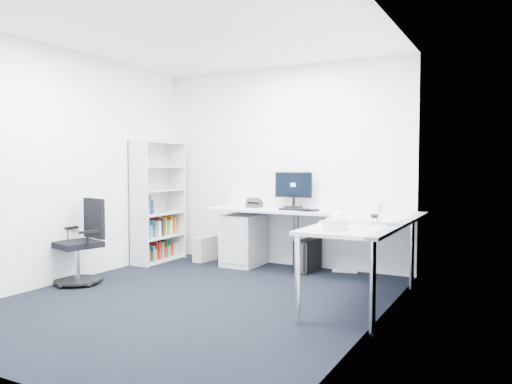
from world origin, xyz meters
The scene contains 21 objects.
ground centered at (0.00, 0.00, 0.00)m, with size 4.20×4.20×0.00m, color black.
ceiling centered at (0.00, 0.00, 2.70)m, with size 4.20×4.20×0.00m, color white.
wall_back centered at (0.00, 2.10, 1.35)m, with size 3.60×0.02×2.70m, color white.
wall_left centered at (-1.80, 0.00, 1.35)m, with size 0.02×4.20×2.70m, color white.
wall_right centered at (1.80, 0.00, 1.35)m, with size 0.02×4.20×2.70m, color white.
l_desk centered at (0.55, 1.40, 0.40)m, with size 2.73×1.53×0.80m, color silver, non-canonical shape.
drawer_pedestal centered at (-0.43, 1.77, 0.35)m, with size 0.45×0.56×0.69m, color silver.
bookshelf centered at (-1.62, 1.45, 0.85)m, with size 0.33×0.85×1.70m, color silver, non-canonical shape.
task_chair centered at (-1.58, -0.06, 0.49)m, with size 0.55×0.55×0.98m, color black, non-canonical shape.
black_pc_tower centered at (0.50, 1.80, 0.21)m, with size 0.19×0.42×0.41m, color black.
beige_pc_tower centered at (-1.06, 1.79, 0.17)m, with size 0.16×0.36×0.34m, color beige.
power_strip centered at (0.94, 1.98, 0.02)m, with size 0.31×0.05×0.04m, color silver.
monitor centered at (0.23, 1.95, 1.04)m, with size 0.51×0.16×0.49m, color black, non-canonical shape.
black_keyboard centered at (0.45, 1.63, 0.81)m, with size 0.49×0.18×0.02m, color black.
mouse centered at (0.58, 1.53, 0.81)m, with size 0.05×0.09×0.03m, color black.
desk_phone centered at (-0.26, 1.79, 0.86)m, with size 0.18×0.18×0.12m, color #272729, non-canonical shape.
laptop centered at (1.51, 0.70, 0.91)m, with size 0.33×0.32×0.23m, color silver, non-canonical shape.
white_keyboard centered at (1.21, 0.68, 0.80)m, with size 0.11×0.39×0.01m, color silver.
headphones centered at (1.49, 1.28, 0.82)m, with size 0.11×0.18×0.05m, color black, non-canonical shape.
orange_fruit centered at (1.32, 0.29, 0.84)m, with size 0.09×0.09×0.09m, color #D15212.
tissue_box centered at (1.45, 0.11, 0.84)m, with size 0.13×0.26×0.09m, color silver.
Camera 1 is at (2.88, -4.11, 1.37)m, focal length 35.00 mm.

